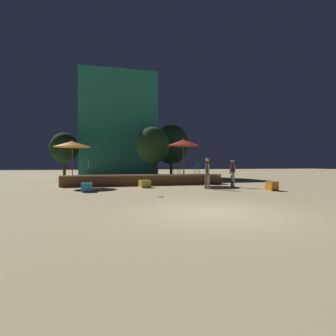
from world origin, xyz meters
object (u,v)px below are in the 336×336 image
(background_tree_2, at_px, (153,145))
(patio_umbrella_0, at_px, (72,144))
(cube_seat_0, at_px, (145,184))
(bistro_chair_0, at_px, (197,166))
(cube_seat_2, at_px, (272,186))
(bistro_chair_1, at_px, (175,166))
(patio_umbrella_1, at_px, (183,143))
(bistro_chair_2, at_px, (181,166))
(background_tree_1, at_px, (64,148))
(person_0, at_px, (207,172))
(frisbee_disc, at_px, (160,197))
(bistro_chair_3, at_px, (90,166))
(person_1, at_px, (233,172))
(cube_seat_1, at_px, (87,187))
(background_tree_0, at_px, (171,145))

(background_tree_2, bearing_deg, patio_umbrella_0, -139.90)
(cube_seat_0, height_order, bistro_chair_0, bistro_chair_0)
(cube_seat_2, relative_size, bistro_chair_1, 0.59)
(patio_umbrella_1, xyz_separation_m, bistro_chair_1, (-0.08, 1.90, -1.58))
(bistro_chair_2, xyz_separation_m, background_tree_1, (-9.03, 9.93, 1.74))
(person_0, relative_size, frisbee_disc, 6.15)
(bistro_chair_3, distance_m, frisbee_disc, 7.39)
(background_tree_2, bearing_deg, bistro_chair_1, -73.39)
(cube_seat_0, xyz_separation_m, person_1, (5.15, -1.09, 0.68))
(cube_seat_1, relative_size, bistro_chair_2, 0.58)
(patio_umbrella_1, xyz_separation_m, bistro_chair_0, (1.15, 0.38, -1.58))
(cube_seat_2, xyz_separation_m, background_tree_1, (-12.16, 15.86, 2.75))
(bistro_chair_0, bearing_deg, person_0, 76.33)
(frisbee_disc, height_order, background_tree_2, background_tree_2)
(cube_seat_2, xyz_separation_m, background_tree_2, (-4.33, 10.22, 2.74))
(bistro_chair_2, bearing_deg, bistro_chair_1, 32.86)
(background_tree_1, distance_m, background_tree_2, 9.65)
(bistro_chair_1, height_order, background_tree_0, background_tree_0)
(cube_seat_1, distance_m, bistro_chair_3, 3.82)
(bistro_chair_1, distance_m, frisbee_disc, 8.62)
(person_1, xyz_separation_m, bistro_chair_2, (-2.16, 3.55, 0.34))
(bistro_chair_1, distance_m, background_tree_0, 8.35)
(cube_seat_1, xyz_separation_m, bistro_chair_3, (0.01, 3.68, 1.02))
(bistro_chair_3, height_order, frisbee_disc, bistro_chair_3)
(person_1, bearing_deg, background_tree_2, 12.40)
(patio_umbrella_1, relative_size, cube_seat_0, 4.50)
(cube_seat_2, distance_m, person_1, 2.66)
(patio_umbrella_0, distance_m, patio_umbrella_1, 7.09)
(patio_umbrella_1, bearing_deg, background_tree_2, 101.63)
(bistro_chair_2, distance_m, background_tree_0, 9.21)
(patio_umbrella_1, bearing_deg, background_tree_0, 79.79)
(person_1, height_order, bistro_chair_3, person_1)
(person_0, height_order, bistro_chair_1, person_0)
(patio_umbrella_1, height_order, background_tree_0, background_tree_0)
(patio_umbrella_0, distance_m, cube_seat_0, 5.12)
(bistro_chair_2, relative_size, background_tree_0, 0.16)
(person_1, xyz_separation_m, frisbee_disc, (-5.23, -3.53, -0.88))
(background_tree_2, bearing_deg, person_0, -80.17)
(patio_umbrella_1, bearing_deg, bistro_chair_1, 92.48)
(person_0, height_order, bistro_chair_0, person_0)
(background_tree_2, bearing_deg, background_tree_0, 57.81)
(patio_umbrella_1, xyz_separation_m, cube_seat_1, (-6.06, -3.20, -2.60))
(person_0, xyz_separation_m, bistro_chair_2, (-0.27, 4.16, 0.31))
(bistro_chair_2, height_order, background_tree_2, background_tree_2)
(patio_umbrella_0, height_order, background_tree_2, background_tree_2)
(person_1, distance_m, frisbee_disc, 6.38)
(cube_seat_0, relative_size, cube_seat_2, 1.30)
(cube_seat_2, bearing_deg, background_tree_1, 127.48)
(cube_seat_1, relative_size, person_0, 0.31)
(person_1, xyz_separation_m, bistro_chair_3, (-8.32, 3.07, 0.34))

